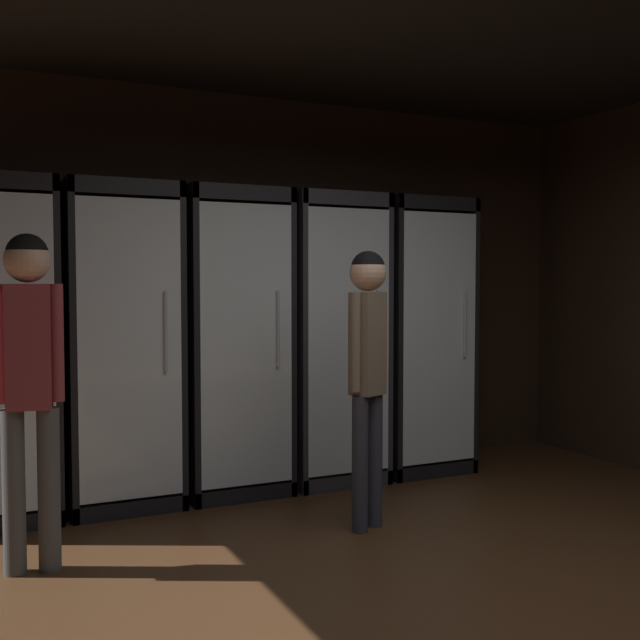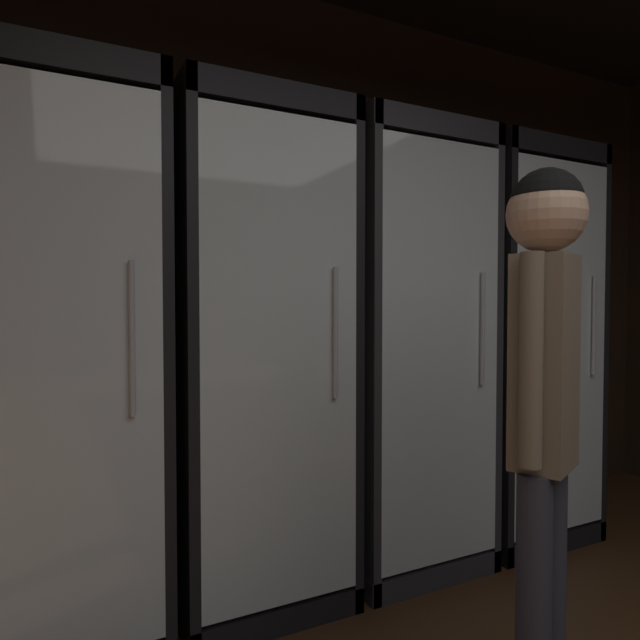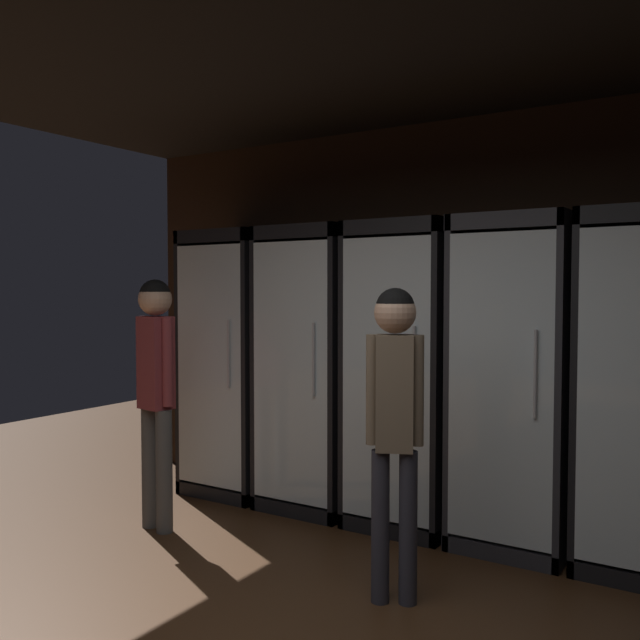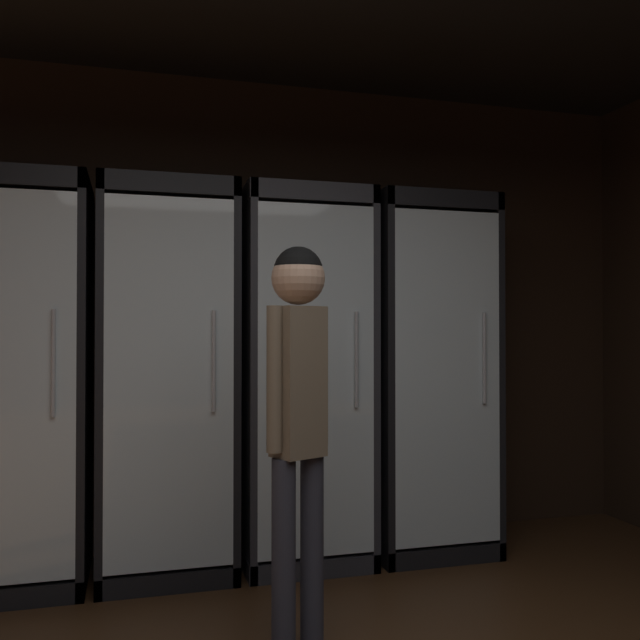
% 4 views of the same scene
% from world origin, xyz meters
% --- Properties ---
extents(wall_back, '(6.00, 0.06, 2.80)m').
position_xyz_m(wall_back, '(0.00, 3.03, 1.40)').
color(wall_back, black).
rests_on(wall_back, ground).
extents(ceiling_panel, '(6.00, 8.00, 0.06)m').
position_xyz_m(ceiling_panel, '(0.00, 1.00, 2.83)').
color(ceiling_panel, black).
rests_on(ceiling_panel, wall_back).
extents(cooler_far_left, '(0.70, 0.70, 2.06)m').
position_xyz_m(cooler_far_left, '(-1.90, 2.69, 1.01)').
color(cooler_far_left, black).
rests_on(cooler_far_left, ground).
extents(cooler_left, '(0.70, 0.70, 2.06)m').
position_xyz_m(cooler_left, '(-1.16, 2.69, 1.01)').
color(cooler_left, black).
rests_on(cooler_left, ground).
extents(cooler_center, '(0.70, 0.70, 2.06)m').
position_xyz_m(cooler_center, '(-0.42, 2.69, 1.01)').
color(cooler_center, black).
rests_on(cooler_center, ground).
extents(cooler_right, '(0.70, 0.70, 2.06)m').
position_xyz_m(cooler_right, '(0.33, 2.69, 1.01)').
color(cooler_right, '#2B2B30').
rests_on(cooler_right, ground).
extents(shopper_near, '(0.27, 0.21, 1.62)m').
position_xyz_m(shopper_near, '(0.04, 1.52, 1.04)').
color(shopper_near, '#2D2D38').
rests_on(shopper_near, ground).
extents(shopper_far, '(0.32, 0.22, 1.67)m').
position_xyz_m(shopper_far, '(-1.78, 1.65, 1.04)').
color(shopper_far, '#4C4C4C').
rests_on(shopper_far, ground).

